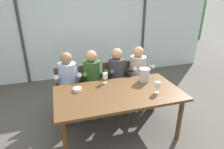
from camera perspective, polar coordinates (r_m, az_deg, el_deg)
ground at (r=4.08m, az=-2.67°, el=-8.33°), size 14.00×14.00×0.00m
window_glass_panel at (r=5.11m, az=-7.47°, el=13.47°), size 7.11×0.03×2.60m
window_mullion_left at (r=5.09m, az=-25.84°, el=11.40°), size 0.06×0.06×2.60m
window_mullion_right at (r=5.58m, az=9.47°, el=14.13°), size 0.06×0.06×2.60m
hillside_vineyard at (r=9.51m, az=-12.13°, el=15.26°), size 13.11×2.40×1.91m
dining_table at (r=2.91m, az=2.01°, el=-6.68°), size 1.91×1.01×0.75m
chair_near_curtain at (r=3.68m, az=-13.26°, el=-3.55°), size 0.48×0.48×0.88m
chair_left_of_center at (r=3.74m, az=-6.43°, el=-2.66°), size 0.50×0.50×0.88m
chair_center at (r=3.84m, az=0.47°, el=-1.80°), size 0.48×0.48×0.88m
chair_right_of_center at (r=3.99m, az=7.15°, el=-1.00°), size 0.46×0.46×0.88m
person_pale_blue_shirt at (r=3.48m, az=-13.05°, el=-1.97°), size 0.47×0.62×1.20m
person_olive_shirt at (r=3.53m, az=-5.71°, el=-1.12°), size 0.48×0.63×1.20m
person_charcoal_jacket at (r=3.64m, az=1.87°, el=-0.22°), size 0.48×0.63×1.20m
person_beige_jumper at (r=3.80m, az=8.24°, el=0.54°), size 0.48×0.62×1.20m
ice_bucket_primary at (r=3.24m, az=9.75°, el=-0.02°), size 0.19×0.19×0.23m
tasting_bowl at (r=2.95m, az=-10.43°, el=-4.47°), size 0.13×0.13×0.05m
wine_glass_by_left_taster at (r=2.89m, az=13.64°, el=-3.22°), size 0.08×0.08×0.17m
wine_glass_near_bucket at (r=3.13m, az=-2.08°, el=-0.47°), size 0.08×0.08×0.17m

